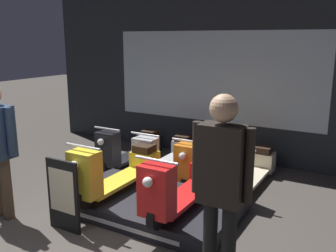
{
  "coord_description": "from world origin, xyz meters",
  "views": [
    {
      "loc": [
        2.78,
        -2.52,
        2.26
      ],
      "look_at": [
        0.11,
        2.11,
        1.0
      ],
      "focal_mm": 40.0,
      "sensor_mm": 36.0,
      "label": 1
    }
  ],
  "objects_px": {
    "scooter_display_left": "(116,170)",
    "scooter_backrow_2": "(205,161)",
    "scooter_backrow_1": "(165,154)",
    "scooter_backrow_0": "(129,148)",
    "scooter_display_right": "(183,185)",
    "price_sign_board": "(63,195)",
    "scooter_backrow_3": "(250,169)",
    "person_right_browsing": "(221,181)"
  },
  "relations": [
    {
      "from": "scooter_backrow_2",
      "to": "scooter_display_left",
      "type": "bearing_deg",
      "value": -112.33
    },
    {
      "from": "scooter_display_left",
      "to": "price_sign_board",
      "type": "bearing_deg",
      "value": -97.59
    },
    {
      "from": "scooter_backrow_3",
      "to": "price_sign_board",
      "type": "height_order",
      "value": "price_sign_board"
    },
    {
      "from": "scooter_display_right",
      "to": "price_sign_board",
      "type": "relative_size",
      "value": 1.93
    },
    {
      "from": "scooter_backrow_1",
      "to": "person_right_browsing",
      "type": "height_order",
      "value": "person_right_browsing"
    },
    {
      "from": "person_right_browsing",
      "to": "scooter_backrow_3",
      "type": "bearing_deg",
      "value": 101.85
    },
    {
      "from": "scooter_display_left",
      "to": "scooter_backrow_0",
      "type": "bearing_deg",
      "value": 120.07
    },
    {
      "from": "scooter_backrow_1",
      "to": "scooter_backrow_0",
      "type": "bearing_deg",
      "value": 180.0
    },
    {
      "from": "scooter_backrow_2",
      "to": "scooter_backrow_3",
      "type": "bearing_deg",
      "value": 0.0
    },
    {
      "from": "scooter_display_right",
      "to": "price_sign_board",
      "type": "bearing_deg",
      "value": -142.8
    },
    {
      "from": "scooter_display_left",
      "to": "scooter_backrow_2",
      "type": "bearing_deg",
      "value": 67.67
    },
    {
      "from": "scooter_display_left",
      "to": "scooter_backrow_0",
      "type": "relative_size",
      "value": 1.0
    },
    {
      "from": "scooter_backrow_0",
      "to": "scooter_backrow_3",
      "type": "bearing_deg",
      "value": 0.0
    },
    {
      "from": "scooter_display_left",
      "to": "scooter_backrow_3",
      "type": "distance_m",
      "value": 2.08
    },
    {
      "from": "scooter_display_left",
      "to": "scooter_backrow_2",
      "type": "xyz_separation_m",
      "value": [
        0.63,
        1.53,
        -0.21
      ]
    },
    {
      "from": "scooter_backrow_1",
      "to": "scooter_backrow_2",
      "type": "bearing_deg",
      "value": 0.0
    },
    {
      "from": "person_right_browsing",
      "to": "scooter_backrow_2",
      "type": "bearing_deg",
      "value": 116.99
    },
    {
      "from": "scooter_display_right",
      "to": "scooter_backrow_1",
      "type": "distance_m",
      "value": 1.93
    },
    {
      "from": "price_sign_board",
      "to": "scooter_backrow_1",
      "type": "bearing_deg",
      "value": 90.32
    },
    {
      "from": "person_right_browsing",
      "to": "price_sign_board",
      "type": "relative_size",
      "value": 2.05
    },
    {
      "from": "scooter_backrow_1",
      "to": "scooter_backrow_3",
      "type": "distance_m",
      "value": 1.52
    },
    {
      "from": "scooter_display_right",
      "to": "scooter_backrow_3",
      "type": "relative_size",
      "value": 1.0
    },
    {
      "from": "scooter_backrow_3",
      "to": "price_sign_board",
      "type": "distance_m",
      "value": 2.83
    },
    {
      "from": "price_sign_board",
      "to": "scooter_backrow_0",
      "type": "bearing_deg",
      "value": 107.82
    },
    {
      "from": "scooter_backrow_1",
      "to": "scooter_backrow_3",
      "type": "relative_size",
      "value": 1.0
    },
    {
      "from": "scooter_backrow_3",
      "to": "scooter_display_right",
      "type": "bearing_deg",
      "value": -103.23
    },
    {
      "from": "scooter_backrow_2",
      "to": "person_right_browsing",
      "type": "xyz_separation_m",
      "value": [
        1.29,
        -2.53,
        0.77
      ]
    },
    {
      "from": "scooter_display_right",
      "to": "scooter_backrow_1",
      "type": "height_order",
      "value": "scooter_display_right"
    },
    {
      "from": "scooter_display_left",
      "to": "scooter_backrow_1",
      "type": "height_order",
      "value": "scooter_display_left"
    },
    {
      "from": "person_right_browsing",
      "to": "scooter_display_left",
      "type": "bearing_deg",
      "value": 152.47
    },
    {
      "from": "scooter_display_left",
      "to": "scooter_display_right",
      "type": "relative_size",
      "value": 1.0
    },
    {
      "from": "scooter_display_left",
      "to": "scooter_backrow_1",
      "type": "relative_size",
      "value": 1.0
    },
    {
      "from": "scooter_backrow_0",
      "to": "scooter_backrow_3",
      "type": "relative_size",
      "value": 1.0
    },
    {
      "from": "person_right_browsing",
      "to": "price_sign_board",
      "type": "bearing_deg",
      "value": 176.28
    },
    {
      "from": "scooter_display_right",
      "to": "scooter_backrow_3",
      "type": "height_order",
      "value": "scooter_display_right"
    },
    {
      "from": "scooter_display_left",
      "to": "scooter_display_right",
      "type": "height_order",
      "value": "same"
    },
    {
      "from": "scooter_backrow_1",
      "to": "scooter_backrow_3",
      "type": "height_order",
      "value": "same"
    },
    {
      "from": "scooter_backrow_3",
      "to": "person_right_browsing",
      "type": "xyz_separation_m",
      "value": [
        0.53,
        -2.53,
        0.77
      ]
    },
    {
      "from": "scooter_backrow_3",
      "to": "scooter_display_left",
      "type": "bearing_deg",
      "value": -132.17
    },
    {
      "from": "scooter_backrow_0",
      "to": "scooter_backrow_1",
      "type": "height_order",
      "value": "same"
    },
    {
      "from": "scooter_display_left",
      "to": "person_right_browsing",
      "type": "height_order",
      "value": "person_right_browsing"
    },
    {
      "from": "scooter_display_left",
      "to": "price_sign_board",
      "type": "xyz_separation_m",
      "value": [
        -0.12,
        -0.87,
        -0.06
      ]
    }
  ]
}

